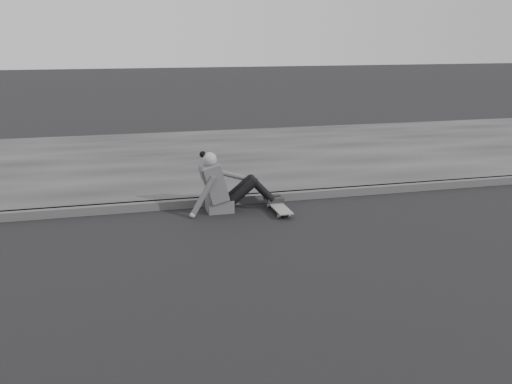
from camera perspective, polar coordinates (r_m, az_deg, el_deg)
ground at (r=7.30m, az=23.01°, el=-5.19°), size 80.00×80.00×0.00m
curb at (r=9.34m, az=13.55°, el=0.37°), size 24.00×0.16×0.12m
sidewalk at (r=12.02m, az=6.84°, el=3.99°), size 24.00×6.00×0.12m
skateboard at (r=8.06m, az=2.27°, el=-1.52°), size 0.20×0.78×0.09m
seated_woman at (r=8.04m, az=-3.23°, el=0.57°), size 1.38×0.46×0.88m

